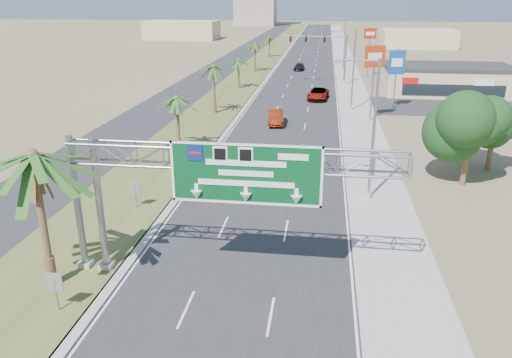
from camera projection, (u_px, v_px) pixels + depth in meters
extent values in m
cube|color=#28282B|center=(309.00, 58.00, 118.97)|extent=(12.00, 300.00, 0.02)
cube|color=#9E9B93|center=(345.00, 58.00, 117.88)|extent=(4.00, 300.00, 0.10)
cube|color=#425525|center=(267.00, 57.00, 120.22)|extent=(7.00, 300.00, 0.12)
cube|color=#28282B|center=(238.00, 57.00, 121.12)|extent=(8.00, 300.00, 0.02)
cylinder|color=gray|center=(100.00, 206.00, 25.60)|extent=(0.36, 0.36, 7.40)
cylinder|color=gray|center=(78.00, 205.00, 25.75)|extent=(0.36, 0.36, 7.40)
cube|color=#9E9B93|center=(107.00, 266.00, 26.80)|extent=(0.70, 0.70, 0.40)
cube|color=#9E9B93|center=(86.00, 264.00, 26.96)|extent=(0.70, 0.70, 0.40)
cube|color=#07431D|center=(246.00, 174.00, 23.38)|extent=(7.20, 0.12, 3.00)
cube|color=navy|center=(195.00, 153.00, 23.29)|extent=(0.75, 0.03, 0.75)
cone|color=white|center=(246.00, 197.00, 23.71)|extent=(0.56, 0.56, 0.45)
cylinder|color=brown|center=(43.00, 224.00, 24.06)|extent=(0.36, 0.36, 7.00)
cylinder|color=brown|center=(51.00, 272.00, 24.98)|extent=(0.54, 0.54, 1.68)
cylinder|color=brown|center=(178.00, 125.00, 46.77)|extent=(0.36, 0.36, 5.00)
cylinder|color=brown|center=(179.00, 144.00, 47.42)|extent=(0.54, 0.54, 1.20)
cylinder|color=brown|center=(214.00, 90.00, 61.51)|extent=(0.36, 0.36, 5.80)
cylinder|color=brown|center=(214.00, 108.00, 62.27)|extent=(0.54, 0.54, 1.39)
cylinder|color=brown|center=(238.00, 74.00, 78.48)|extent=(0.36, 0.36, 4.50)
cylinder|color=brown|center=(239.00, 85.00, 79.07)|extent=(0.54, 0.54, 1.08)
cylinder|color=brown|center=(255.00, 58.00, 96.03)|extent=(0.36, 0.36, 5.20)
cylinder|color=brown|center=(255.00, 69.00, 96.71)|extent=(0.54, 0.54, 1.25)
cylinder|color=brown|center=(269.00, 47.00, 119.35)|extent=(0.36, 0.36, 4.80)
cylinder|color=brown|center=(269.00, 55.00, 119.98)|extent=(0.54, 0.54, 1.15)
cylinder|color=gray|center=(374.00, 132.00, 34.45)|extent=(0.20, 0.20, 10.00)
cylinder|color=gray|center=(358.00, 60.00, 32.96)|extent=(2.80, 0.12, 0.12)
cube|color=slate|center=(337.00, 62.00, 33.17)|extent=(0.50, 0.22, 0.18)
cylinder|color=#9E9B93|center=(368.00, 196.00, 36.09)|extent=(0.44, 0.44, 0.50)
cylinder|color=gray|center=(353.00, 71.00, 62.36)|extent=(0.20, 0.20, 10.00)
cylinder|color=gray|center=(344.00, 31.00, 60.86)|extent=(2.80, 0.12, 0.12)
cube|color=slate|center=(333.00, 32.00, 61.07)|extent=(0.50, 0.22, 0.18)
cylinder|color=#9E9B93|center=(351.00, 109.00, 63.99)|extent=(0.44, 0.44, 0.50)
cylinder|color=gray|center=(345.00, 45.00, 95.84)|extent=(0.20, 0.20, 10.00)
cylinder|color=gray|center=(339.00, 19.00, 94.35)|extent=(2.80, 0.12, 0.12)
cube|color=slate|center=(331.00, 19.00, 94.56)|extent=(0.50, 0.22, 0.18)
cylinder|color=#9E9B93|center=(343.00, 70.00, 97.48)|extent=(0.44, 0.44, 0.50)
cylinder|color=gray|center=(345.00, 60.00, 81.34)|extent=(0.28, 0.28, 8.00)
cylinder|color=gray|center=(315.00, 37.00, 80.70)|extent=(10.00, 0.18, 0.18)
cube|color=black|center=(325.00, 39.00, 80.46)|extent=(0.32, 0.18, 0.95)
cube|color=black|center=(306.00, 39.00, 80.84)|extent=(0.32, 0.18, 0.95)
cube|color=black|center=(291.00, 39.00, 81.16)|extent=(0.32, 0.18, 0.95)
sphere|color=red|center=(325.00, 37.00, 80.24)|extent=(0.22, 0.22, 0.22)
imported|color=black|center=(346.00, 41.00, 80.31)|extent=(0.16, 0.16, 0.60)
cylinder|color=#9E9B93|center=(344.00, 83.00, 82.62)|extent=(0.56, 0.56, 0.60)
cube|color=#CBB089|center=(446.00, 80.00, 74.58)|extent=(18.00, 10.00, 4.00)
cylinder|color=brown|center=(466.00, 161.00, 38.27)|extent=(0.44, 0.44, 3.90)
sphere|color=#133816|center=(471.00, 128.00, 37.38)|extent=(4.50, 4.50, 4.50)
cylinder|color=brown|center=(490.00, 151.00, 41.72)|extent=(0.44, 0.44, 3.30)
sphere|color=#133816|center=(495.00, 125.00, 40.96)|extent=(3.50, 3.50, 3.50)
cylinder|color=gray|center=(57.00, 295.00, 22.92)|extent=(0.08, 0.08, 1.80)
cube|color=slate|center=(55.00, 282.00, 22.68)|extent=(0.75, 0.06, 0.95)
cylinder|color=gray|center=(136.00, 197.00, 34.17)|extent=(0.08, 0.08, 1.80)
cube|color=slate|center=(135.00, 187.00, 33.93)|extent=(0.75, 0.06, 0.95)
cube|color=#CBB089|center=(182.00, 30.00, 170.14)|extent=(24.00, 14.00, 6.00)
cube|color=#CBB089|center=(418.00, 38.00, 142.22)|extent=(20.00, 12.00, 5.00)
imported|color=black|center=(241.00, 165.00, 41.33)|extent=(1.58, 3.91, 1.33)
imported|color=maroon|center=(276.00, 117.00, 57.04)|extent=(2.18, 5.03, 1.61)
imported|color=gray|center=(318.00, 94.00, 70.67)|extent=(3.19, 5.94, 1.58)
imported|color=black|center=(299.00, 67.00, 98.73)|extent=(2.10, 4.54, 1.29)
cylinder|color=gray|center=(373.00, 83.00, 57.30)|extent=(0.20, 0.20, 8.85)
cube|color=#B32F0E|center=(375.00, 56.00, 56.26)|extent=(2.34, 1.16, 2.40)
cube|color=white|center=(375.00, 57.00, 56.09)|extent=(1.58, 0.65, 0.84)
cylinder|color=gray|center=(395.00, 79.00, 64.01)|extent=(0.20, 0.20, 7.64)
cube|color=#104097|center=(397.00, 62.00, 63.28)|extent=(2.02, 0.63, 3.00)
cube|color=white|center=(397.00, 63.00, 63.11)|extent=(1.39, 0.27, 1.05)
cylinder|color=gray|center=(369.00, 53.00, 88.74)|extent=(0.20, 0.20, 8.77)
cube|color=#A8250D|center=(370.00, 34.00, 87.60)|extent=(2.21, 0.74, 1.80)
cube|color=white|center=(370.00, 34.00, 87.44)|extent=(1.52, 0.35, 0.63)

